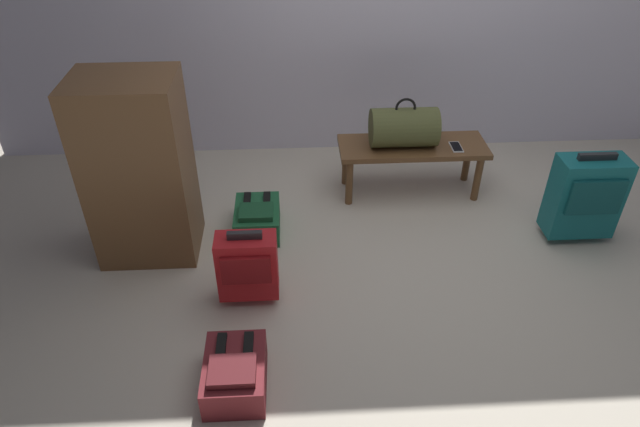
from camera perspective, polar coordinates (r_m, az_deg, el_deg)
ground_plane at (r=3.34m, az=10.29°, el=-5.94°), size 6.60×6.60×0.00m
bench at (r=3.87m, az=9.41°, el=6.25°), size 1.00×0.36×0.37m
duffel_bag_olive at (r=3.77m, az=8.57°, el=8.73°), size 0.44×0.26×0.34m
cell_phone at (r=3.86m, az=13.76°, el=6.63°), size 0.07×0.14×0.01m
suitcase_upright_teal at (r=3.73m, az=25.49°, el=1.62°), size 0.41×0.22×0.60m
suitcase_small_red at (r=2.99m, az=-7.44°, el=-5.32°), size 0.32×0.19×0.46m
backpack_maroon at (r=2.69m, az=-8.69°, el=-15.87°), size 0.28×0.38×0.21m
backpack_green at (r=3.57m, az=-6.43°, el=-0.51°), size 0.28×0.38×0.21m
side_cabinet at (r=3.32m, az=-18.04°, el=4.21°), size 0.56×0.44×1.10m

